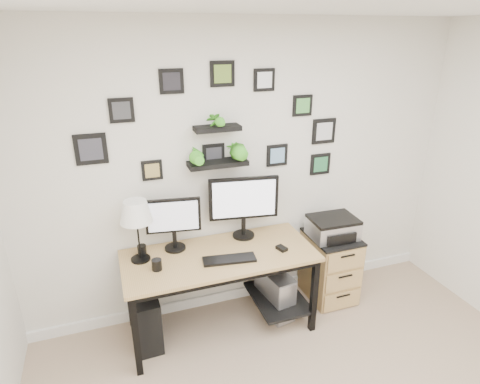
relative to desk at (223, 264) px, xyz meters
name	(u,v)px	position (x,y,z in m)	size (l,w,h in m)	color
room	(247,291)	(0.34, 0.32, -0.58)	(4.00, 4.00, 4.00)	tan
desk	(223,264)	(0.00, 0.00, 0.00)	(1.60, 0.70, 0.75)	tan
monitor_left	(173,220)	(-0.37, 0.17, 0.40)	(0.45, 0.20, 0.46)	black
monitor_right	(244,202)	(0.26, 0.19, 0.46)	(0.61, 0.22, 0.57)	black
keyboard	(229,259)	(0.01, -0.16, 0.13)	(0.43, 0.14, 0.02)	black
mouse	(282,248)	(0.48, -0.14, 0.14)	(0.06, 0.09, 0.03)	black
table_lamp	(136,213)	(-0.67, 0.10, 0.54)	(0.25, 0.25, 0.52)	black
mug	(157,265)	(-0.56, -0.10, 0.17)	(0.08, 0.08, 0.09)	black
pen_cup	(142,250)	(-0.64, 0.16, 0.17)	(0.07, 0.07, 0.09)	black
pc_tower_black	(145,317)	(-0.68, 0.03, -0.39)	(0.21, 0.47, 0.47)	black
pc_tower_grey	(275,292)	(0.50, 0.00, -0.41)	(0.26, 0.46, 0.43)	gray
file_cabinet	(330,266)	(1.11, 0.06, -0.29)	(0.43, 0.53, 0.67)	tan
printer	(333,227)	(1.10, 0.05, 0.14)	(0.44, 0.36, 0.19)	silver
wall_decor	(222,137)	(0.09, 0.27, 1.04)	(2.25, 0.18, 1.05)	black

